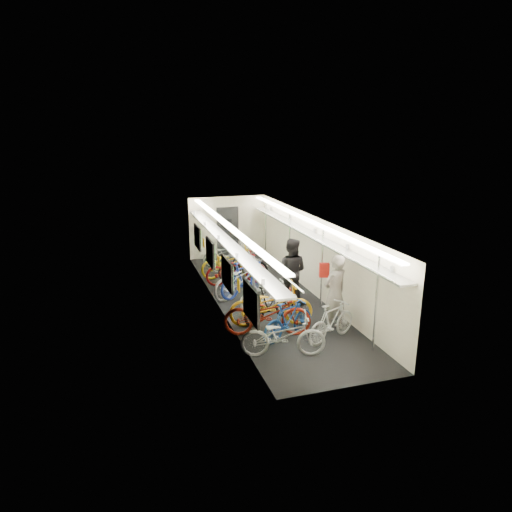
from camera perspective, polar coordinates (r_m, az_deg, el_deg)
train_car_shell at (r=13.66m, az=-0.87°, el=1.90°), size 10.00×10.00×10.00m
bicycle_0 at (r=10.21m, az=3.42°, el=-9.88°), size 1.99×1.13×0.99m
bicycle_1 at (r=11.03m, az=4.07°, el=-7.97°), size 1.65×1.06×0.96m
bicycle_2 at (r=11.16m, az=1.44°, el=-7.22°), size 2.25×1.31×1.12m
bicycle_3 at (r=11.94m, az=1.79°, el=-5.88°), size 1.78×1.11×1.04m
bicycle_4 at (r=11.68m, az=1.89°, el=-6.14°), size 2.25×1.17×1.13m
bicycle_5 at (r=12.50m, az=1.63°, el=-5.05°), size 1.67×0.76×0.97m
bicycle_6 at (r=13.71m, az=-1.63°, el=-2.81°), size 2.27×1.51×1.13m
bicycle_7 at (r=13.74m, az=-1.40°, el=-2.80°), size 1.89×1.25×1.11m
bicycle_8 at (r=14.78m, az=-2.50°, el=-1.61°), size 2.02×0.76×1.05m
bicycle_9 at (r=15.11m, az=-1.61°, el=-1.28°), size 1.72×0.57×1.02m
bicycle_10 at (r=15.43m, az=-3.18°, el=-0.87°), size 2.06×0.84×1.06m
bicycle_11 at (r=11.08m, az=9.46°, el=-8.08°), size 1.63×1.06×0.95m
bicycle_12 at (r=15.86m, az=-2.69°, el=-0.69°), size 1.82×1.18×0.91m
bicycle_14 at (r=16.70m, az=-3.62°, el=0.18°), size 1.85×0.94×0.93m
passenger_near at (r=11.49m, az=9.82°, el=-4.55°), size 0.82×0.67×1.94m
passenger_mid at (r=13.10m, az=4.38°, el=-1.89°), size 1.18×1.13×1.93m
backpack at (r=12.22m, az=8.52°, el=-1.76°), size 0.29×0.21×0.38m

